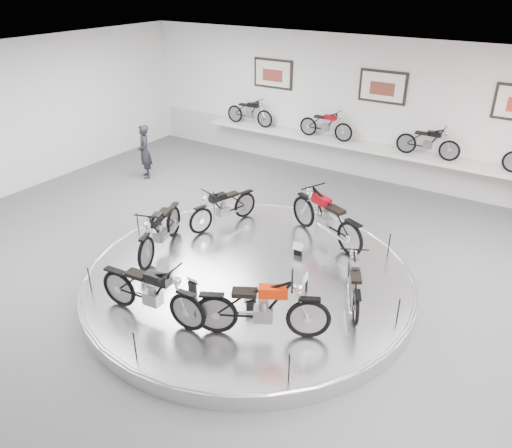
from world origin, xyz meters
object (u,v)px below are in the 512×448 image
Objects in this scene: shelf at (372,149)px; visitor at (145,152)px; bike_b at (326,217)px; bike_f at (262,307)px; bike_c at (223,206)px; display_platform at (249,279)px; bike_d at (160,229)px; bike_e at (151,291)px; bike_a at (354,281)px.

shelf is 6.94× the size of visitor.
bike_b is at bearing -81.38° from shelf.
bike_c is at bearing 106.72° from bike_f.
display_platform is 3.45× the size of bike_f.
bike_b is 1.20× the size of bike_c.
bike_d is at bearing 132.24° from bike_f.
bike_e is (-0.58, -8.44, -0.17)m from shelf.
bike_a is at bearing 151.60° from bike_b.
bike_c is 4.49m from visitor.
display_platform is 3.57× the size of bike_e.
bike_d is 0.96× the size of bike_f.
visitor reaches higher than bike_b.
shelf is 6.14× the size of bike_e.
bike_f is at bearing 61.28° from bike_c.
bike_b is (0.67, -4.40, -0.14)m from shelf.
display_platform is at bearing 95.15° from bike_b.
visitor reaches higher than bike_c.
bike_b is (-1.41, 1.80, 0.12)m from bike_a.
bike_b reaches higher than bike_d.
visitor is (-5.74, 3.13, 0.64)m from display_platform.
shelf is at bearing 90.00° from display_platform.
bike_b is 3.48m from bike_f.
bike_a is 3.86m from bike_c.
shelf is 5.78× the size of bike_b.
bike_b is 1.20× the size of visitor.
bike_f is at bearing 13.48° from bike_e.
bike_d is (-0.38, -1.68, 0.05)m from bike_c.
bike_f reaches higher than bike_e.
bike_d is 3.39m from bike_f.
bike_e is at bearing -5.73° from visitor.
bike_c is at bearing -107.69° from shelf.
bike_c is 3.98m from bike_f.
visitor is (-7.81, 2.93, 0.05)m from bike_a.
bike_a is at bearing -71.47° from shelf.
bike_e is 0.97× the size of bike_f.
bike_e reaches higher than shelf.
bike_b is 1.03× the size of bike_f.
bike_a is 8.34m from visitor.
bike_c is 0.89× the size of bike_e.
bike_b is at bearing 121.66° from bike_c.
bike_e is (-1.25, -4.04, -0.03)m from bike_b.
visitor reaches higher than bike_a.
bike_d is (-1.98, -0.30, 0.67)m from display_platform.
bike_e is (-0.58, -2.04, 0.68)m from display_platform.
display_platform is 2.17m from bike_a.
bike_d reaches higher than bike_a.
bike_b is at bearing 111.70° from bike_d.
bike_b is 6.50m from visitor.
visitor reaches higher than bike_f.
bike_a is 4.09m from bike_d.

